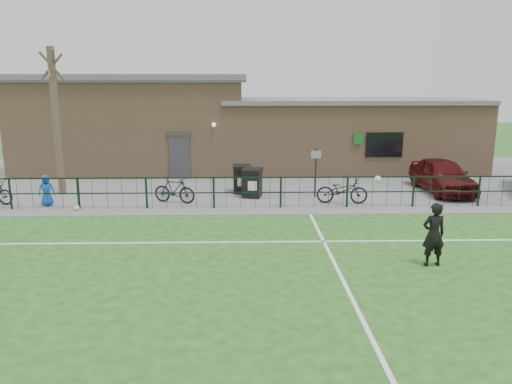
{
  "coord_description": "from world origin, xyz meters",
  "views": [
    {
      "loc": [
        -0.38,
        -10.13,
        4.74
      ],
      "look_at": [
        0.0,
        5.0,
        1.3
      ],
      "focal_mm": 35.0,
      "sensor_mm": 36.0,
      "label": 1
    }
  ],
  "objects_px": {
    "wheelie_bin_right": "(242,180)",
    "ball_ground": "(77,208)",
    "bicycle_e": "(342,190)",
    "bicycle_d": "(174,190)",
    "spectator_child": "(46,190)",
    "car_maroon": "(442,175)",
    "sign_post": "(316,173)",
    "bare_tree": "(57,123)",
    "wheelie_bin_left": "(252,184)"
  },
  "relations": [
    {
      "from": "wheelie_bin_right",
      "to": "ball_ground",
      "type": "relative_size",
      "value": 5.1
    },
    {
      "from": "wheelie_bin_right",
      "to": "bicycle_e",
      "type": "height_order",
      "value": "wheelie_bin_right"
    },
    {
      "from": "bicycle_d",
      "to": "spectator_child",
      "type": "relative_size",
      "value": 1.43
    },
    {
      "from": "wheelie_bin_right",
      "to": "car_maroon",
      "type": "bearing_deg",
      "value": -3.67
    },
    {
      "from": "sign_post",
      "to": "spectator_child",
      "type": "bearing_deg",
      "value": -173.55
    },
    {
      "from": "bicycle_d",
      "to": "wheelie_bin_right",
      "type": "bearing_deg",
      "value": -37.75
    },
    {
      "from": "bare_tree",
      "to": "ball_ground",
      "type": "distance_m",
      "value": 4.25
    },
    {
      "from": "wheelie_bin_left",
      "to": "ball_ground",
      "type": "bearing_deg",
      "value": -151.04
    },
    {
      "from": "bicycle_e",
      "to": "wheelie_bin_right",
      "type": "bearing_deg",
      "value": 68.5
    },
    {
      "from": "sign_post",
      "to": "bicycle_d",
      "type": "height_order",
      "value": "sign_post"
    },
    {
      "from": "spectator_child",
      "to": "ball_ground",
      "type": "xyz_separation_m",
      "value": [
        1.33,
        -0.72,
        -0.51
      ]
    },
    {
      "from": "car_maroon",
      "to": "bicycle_d",
      "type": "height_order",
      "value": "car_maroon"
    },
    {
      "from": "wheelie_bin_left",
      "to": "bicycle_e",
      "type": "distance_m",
      "value": 3.66
    },
    {
      "from": "bicycle_d",
      "to": "spectator_child",
      "type": "xyz_separation_m",
      "value": [
        -4.78,
        -0.35,
        0.09
      ]
    },
    {
      "from": "wheelie_bin_right",
      "to": "bicycle_d",
      "type": "relative_size",
      "value": 0.64
    },
    {
      "from": "sign_post",
      "to": "car_maroon",
      "type": "relative_size",
      "value": 0.48
    },
    {
      "from": "wheelie_bin_left",
      "to": "bicycle_e",
      "type": "bearing_deg",
      "value": -7.37
    },
    {
      "from": "wheelie_bin_left",
      "to": "ball_ground",
      "type": "height_order",
      "value": "wheelie_bin_left"
    },
    {
      "from": "bare_tree",
      "to": "ball_ground",
      "type": "xyz_separation_m",
      "value": [
        1.47,
        -2.75,
        -2.89
      ]
    },
    {
      "from": "bare_tree",
      "to": "wheelie_bin_right",
      "type": "height_order",
      "value": "bare_tree"
    },
    {
      "from": "sign_post",
      "to": "ball_ground",
      "type": "xyz_separation_m",
      "value": [
        -9.06,
        -1.89,
        -0.91
      ]
    },
    {
      "from": "bare_tree",
      "to": "wheelie_bin_left",
      "type": "relative_size",
      "value": 5.53
    },
    {
      "from": "wheelie_bin_left",
      "to": "ball_ground",
      "type": "relative_size",
      "value": 5.12
    },
    {
      "from": "wheelie_bin_left",
      "to": "spectator_child",
      "type": "distance_m",
      "value": 7.93
    },
    {
      "from": "wheelie_bin_left",
      "to": "bicycle_d",
      "type": "distance_m",
      "value": 3.18
    },
    {
      "from": "wheelie_bin_right",
      "to": "ball_ground",
      "type": "bearing_deg",
      "value": -157.45
    },
    {
      "from": "wheelie_bin_right",
      "to": "sign_post",
      "type": "bearing_deg",
      "value": -20.47
    },
    {
      "from": "bare_tree",
      "to": "wheelie_bin_left",
      "type": "distance_m",
      "value": 8.36
    },
    {
      "from": "car_maroon",
      "to": "bicycle_d",
      "type": "bearing_deg",
      "value": -173.41
    },
    {
      "from": "wheelie_bin_left",
      "to": "spectator_child",
      "type": "relative_size",
      "value": 0.91
    },
    {
      "from": "wheelie_bin_right",
      "to": "bicycle_e",
      "type": "relative_size",
      "value": 0.55
    },
    {
      "from": "bicycle_e",
      "to": "ball_ground",
      "type": "height_order",
      "value": "bicycle_e"
    },
    {
      "from": "sign_post",
      "to": "bicycle_d",
      "type": "bearing_deg",
      "value": -171.66
    },
    {
      "from": "bare_tree",
      "to": "wheelie_bin_right",
      "type": "bearing_deg",
      "value": 0.82
    },
    {
      "from": "wheelie_bin_left",
      "to": "bicycle_e",
      "type": "relative_size",
      "value": 0.56
    },
    {
      "from": "ball_ground",
      "to": "bicycle_e",
      "type": "bearing_deg",
      "value": 4.73
    },
    {
      "from": "wheelie_bin_right",
      "to": "wheelie_bin_left",
      "type": "bearing_deg",
      "value": -65.93
    },
    {
      "from": "wheelie_bin_left",
      "to": "spectator_child",
      "type": "xyz_separation_m",
      "value": [
        -7.82,
        -1.3,
        0.05
      ]
    },
    {
      "from": "bicycle_d",
      "to": "ball_ground",
      "type": "bearing_deg",
      "value": 125.23
    },
    {
      "from": "wheelie_bin_left",
      "to": "bicycle_d",
      "type": "relative_size",
      "value": 0.64
    },
    {
      "from": "bicycle_d",
      "to": "bicycle_e",
      "type": "xyz_separation_m",
      "value": [
        6.5,
        -0.25,
        0.0
      ]
    },
    {
      "from": "bare_tree",
      "to": "bicycle_d",
      "type": "bearing_deg",
      "value": -18.8
    },
    {
      "from": "car_maroon",
      "to": "ball_ground",
      "type": "distance_m",
      "value": 14.84
    },
    {
      "from": "sign_post",
      "to": "spectator_child",
      "type": "relative_size",
      "value": 1.68
    },
    {
      "from": "bare_tree",
      "to": "bicycle_d",
      "type": "xyz_separation_m",
      "value": [
        4.92,
        -1.68,
        -2.47
      ]
    },
    {
      "from": "wheelie_bin_right",
      "to": "spectator_child",
      "type": "xyz_separation_m",
      "value": [
        -7.4,
        -2.14,
        0.06
      ]
    },
    {
      "from": "car_maroon",
      "to": "ball_ground",
      "type": "xyz_separation_m",
      "value": [
        -14.58,
        -2.7,
        -0.63
      ]
    },
    {
      "from": "bare_tree",
      "to": "bicycle_e",
      "type": "height_order",
      "value": "bare_tree"
    },
    {
      "from": "bare_tree",
      "to": "bicycle_d",
      "type": "distance_m",
      "value": 5.76
    },
    {
      "from": "sign_post",
      "to": "bare_tree",
      "type": "bearing_deg",
      "value": 175.37
    }
  ]
}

